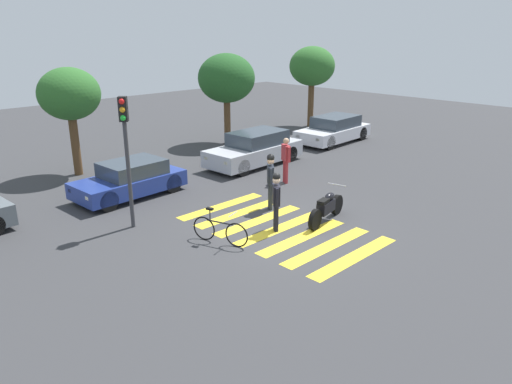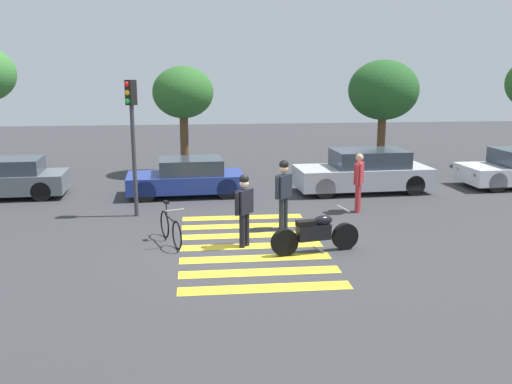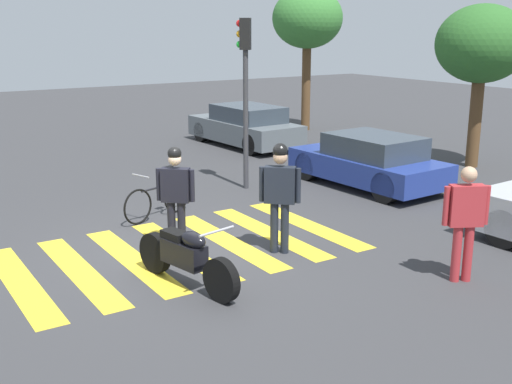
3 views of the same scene
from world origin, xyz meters
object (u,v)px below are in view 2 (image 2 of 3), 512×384
(leaning_bicycle, at_px, (171,228))
(pedestrian_bystander, at_px, (359,178))
(car_grey_coupe, at_px, (2,179))
(officer_by_motorcycle, at_px, (244,205))
(officer_on_foot, at_px, (284,189))
(car_blue_hatchback, at_px, (187,178))
(car_silver_sedan, at_px, (364,172))
(traffic_light_pole, at_px, (132,125))
(police_motorcycle, at_px, (315,234))

(leaning_bicycle, relative_size, pedestrian_bystander, 0.94)
(car_grey_coupe, bearing_deg, officer_by_motorcycle, -38.86)
(officer_on_foot, bearing_deg, car_grey_coupe, 151.52)
(leaning_bicycle, distance_m, car_blue_hatchback, 5.36)
(pedestrian_bystander, bearing_deg, car_grey_coupe, 164.40)
(leaning_bicycle, relative_size, car_silver_sedan, 0.36)
(car_silver_sedan, bearing_deg, officer_by_motorcycle, -129.48)
(car_blue_hatchback, bearing_deg, officer_by_motorcycle, -75.98)
(car_grey_coupe, xyz_separation_m, traffic_light_pole, (4.68, -2.91, 2.03))
(car_grey_coupe, height_order, car_blue_hatchback, car_grey_coupe)
(leaning_bicycle, height_order, officer_on_foot, officer_on_foot)
(officer_on_foot, xyz_separation_m, officer_by_motorcycle, (-1.17, -1.36, -0.08))
(officer_on_foot, bearing_deg, traffic_light_pole, 155.64)
(officer_by_motorcycle, xyz_separation_m, car_silver_sedan, (4.69, 5.69, -0.34))
(car_blue_hatchback, bearing_deg, pedestrian_bystander, -28.86)
(pedestrian_bystander, relative_size, car_blue_hatchback, 0.45)
(police_motorcycle, xyz_separation_m, car_grey_coupe, (-9.22, 6.76, 0.17))
(police_motorcycle, xyz_separation_m, traffic_light_pole, (-4.53, 3.85, 2.20))
(leaning_bicycle, distance_m, pedestrian_bystander, 6.07)
(police_motorcycle, distance_m, officer_on_foot, 2.15)
(police_motorcycle, height_order, traffic_light_pole, traffic_light_pole)
(pedestrian_bystander, bearing_deg, officer_by_motorcycle, -141.17)
(officer_by_motorcycle, distance_m, pedestrian_bystander, 4.74)
(officer_on_foot, bearing_deg, officer_by_motorcycle, -130.62)
(leaning_bicycle, bearing_deg, pedestrian_bystander, 24.61)
(leaning_bicycle, distance_m, officer_on_foot, 3.19)
(officer_on_foot, height_order, car_grey_coupe, officer_on_foot)
(car_blue_hatchback, relative_size, traffic_light_pole, 1.01)
(police_motorcycle, height_order, car_silver_sedan, car_silver_sedan)
(car_silver_sedan, xyz_separation_m, traffic_light_pole, (-7.61, -2.48, 1.96))
(car_silver_sedan, bearing_deg, car_grey_coupe, 178.00)
(leaning_bicycle, xyz_separation_m, officer_on_foot, (2.97, 0.91, 0.73))
(officer_by_motorcycle, height_order, traffic_light_pole, traffic_light_pole)
(officer_by_motorcycle, relative_size, car_blue_hatchback, 0.45)
(officer_by_motorcycle, bearing_deg, leaning_bicycle, 165.74)
(traffic_light_pole, bearing_deg, leaning_bicycle, -67.91)
(officer_on_foot, bearing_deg, police_motorcycle, -77.43)
(pedestrian_bystander, xyz_separation_m, car_silver_sedan, (1.00, 2.72, -0.33))
(car_silver_sedan, bearing_deg, leaning_bicycle, -141.09)
(officer_on_foot, xyz_separation_m, car_silver_sedan, (3.52, 4.33, -0.41))
(police_motorcycle, relative_size, pedestrian_bystander, 1.22)
(police_motorcycle, height_order, leaning_bicycle, police_motorcycle)
(pedestrian_bystander, height_order, car_blue_hatchback, pedestrian_bystander)
(officer_on_foot, relative_size, car_grey_coupe, 0.44)
(leaning_bicycle, distance_m, car_silver_sedan, 8.34)
(pedestrian_bystander, bearing_deg, police_motorcycle, -119.93)
(car_blue_hatchback, bearing_deg, police_motorcycle, -64.54)
(car_grey_coupe, bearing_deg, officer_on_foot, -28.48)
(car_grey_coupe, xyz_separation_m, car_blue_hatchback, (6.15, -0.32, -0.02))
(officer_by_motorcycle, xyz_separation_m, car_grey_coupe, (-7.60, 6.12, -0.41))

